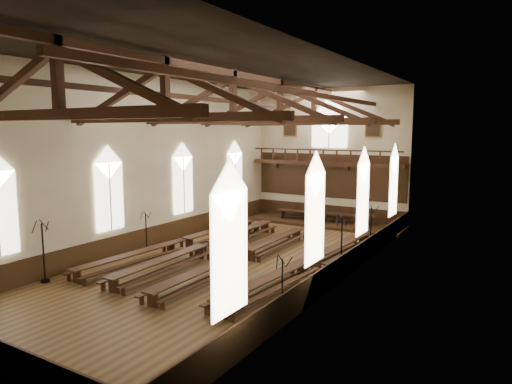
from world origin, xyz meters
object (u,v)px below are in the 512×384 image
high_table (325,214)px  candelabrum_left_far (224,215)px  refectory_row_b (206,246)px  candelabrum_right_far (370,237)px  refectory_row_a (181,243)px  candelabrum_right_near (282,298)px  refectory_row_d (310,262)px  refectory_row_c (242,256)px  dais (325,223)px  candelabrum_right_mid (341,255)px  candelabrum_left_mid (146,239)px  candelabrum_left_near (44,264)px

high_table → candelabrum_left_far: bearing=-143.5°
refectory_row_b → candelabrum_right_far: size_ratio=5.25×
refectory_row_a → candelabrum_right_near: (9.27, -5.15, 0.20)m
refectory_row_a → refectory_row_d: refectory_row_d is taller
candelabrum_right_near → refectory_row_c: bearing=135.7°
dais → candelabrum_right_mid: bearing=-63.7°
candelabrum_left_mid → candelabrum_right_mid: (11.10, 1.81, 0.19)m
candelabrum_left_near → candelabrum_right_far: (11.10, 12.95, -0.06)m
candelabrum_left_far → candelabrum_right_far: candelabrum_left_far is taller
candelabrum_left_far → candelabrum_right_near: 16.39m
candelabrum_left_far → candelabrum_right_near: (11.10, -12.05, -0.15)m
high_table → candelabrum_right_far: candelabrum_right_far is taller
candelabrum_left_far → refectory_row_a: bearing=-75.1°
refectory_row_a → candelabrum_right_far: (9.27, 5.66, 0.31)m
refectory_row_d → candelabrum_left_far: (-9.76, 6.60, 0.34)m
high_table → refectory_row_c: bearing=-88.7°
candelabrum_left_far → refectory_row_b: bearing=-62.1°
candelabrum_left_near → candelabrum_left_far: (0.00, 14.19, -0.01)m
candelabrum_left_mid → candelabrum_right_mid: 11.25m
refectory_row_c → candelabrum_left_mid: size_ratio=5.98×
dais → candelabrum_left_mid: 13.58m
refectory_row_d → candelabrum_right_near: 5.62m
candelabrum_right_near → dais: bearing=107.2°
candelabrum_left_near → candelabrum_right_mid: 13.84m
refectory_row_c → candelabrum_right_mid: 5.06m
refectory_row_b → candelabrum_right_mid: (7.50, 0.86, 0.35)m
refectory_row_b → candelabrum_left_mid: candelabrum_left_mid is taller
refectory_row_c → candelabrum_right_near: candelabrum_right_near is taller
refectory_row_a → dais: size_ratio=1.23×
candelabrum_left_near → candelabrum_right_mid: size_ratio=1.00×
dais → candelabrum_left_far: bearing=-143.5°
refectory_row_a → refectory_row_d: 7.94m
refectory_row_b → refectory_row_d: same height
refectory_row_d → candelabrum_right_mid: size_ratio=4.91×
dais → candelabrum_right_far: size_ratio=4.22×
candelabrum_left_far → candelabrum_right_near: candelabrum_left_far is taller
refectory_row_b → refectory_row_d: size_ratio=1.00×
refectory_row_c → candelabrum_left_near: candelabrum_left_near is taller
refectory_row_d → refectory_row_c: bearing=-168.5°
refectory_row_d → candelabrum_right_far: 5.52m
refectory_row_c → candelabrum_left_mid: 6.27m
candelabrum_left_mid → candelabrum_right_near: 11.91m
refectory_row_c → candelabrum_left_far: bearing=130.5°
dais → candelabrum_left_near: bearing=-107.8°
refectory_row_c → refectory_row_d: bearing=11.5°
refectory_row_b → refectory_row_c: refectory_row_b is taller
refectory_row_c → candelabrum_right_far: bearing=51.3°
refectory_row_a → candelabrum_right_near: size_ratio=5.97×
candelabrum_right_near → candelabrum_left_mid: bearing=158.8°
refectory_row_d → candelabrum_right_far: size_ratio=5.27×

